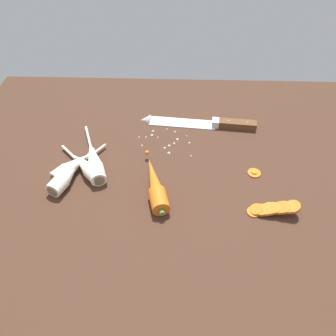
{
  "coord_description": "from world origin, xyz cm",
  "views": [
    {
      "loc": [
        2.04,
        -63.44,
        62.06
      ],
      "look_at": [
        0.0,
        -2.0,
        1.5
      ],
      "focal_mm": 36.06,
      "sensor_mm": 36.0,
      "label": 1
    }
  ],
  "objects_px": {
    "parsnip_front": "(72,167)",
    "whole_carrot": "(155,185)",
    "chefs_knife": "(196,123)",
    "parsnip_back": "(94,160)",
    "parsnip_mid_right": "(67,176)",
    "carrot_slice_stray_near": "(254,172)",
    "carrot_slice_stack": "(273,209)",
    "parsnip_mid_left": "(87,167)"
  },
  "relations": [
    {
      "from": "parsnip_mid_right",
      "to": "parsnip_back",
      "type": "relative_size",
      "value": 0.76
    },
    {
      "from": "parsnip_mid_left",
      "to": "carrot_slice_stack",
      "type": "xyz_separation_m",
      "value": [
        0.45,
        -0.12,
        -0.0
      ]
    },
    {
      "from": "whole_carrot",
      "to": "parsnip_back",
      "type": "bearing_deg",
      "value": 153.35
    },
    {
      "from": "chefs_knife",
      "to": "parsnip_back",
      "type": "height_order",
      "value": "parsnip_back"
    },
    {
      "from": "parsnip_mid_left",
      "to": "carrot_slice_stray_near",
      "type": "height_order",
      "value": "parsnip_mid_left"
    },
    {
      "from": "parsnip_front",
      "to": "carrot_slice_stack",
      "type": "bearing_deg",
      "value": -13.38
    },
    {
      "from": "parsnip_front",
      "to": "whole_carrot",
      "type": "bearing_deg",
      "value": -14.87
    },
    {
      "from": "whole_carrot",
      "to": "carrot_slice_stack",
      "type": "xyz_separation_m",
      "value": [
        0.27,
        -0.06,
        -0.01
      ]
    },
    {
      "from": "chefs_knife",
      "to": "whole_carrot",
      "type": "height_order",
      "value": "whole_carrot"
    },
    {
      "from": "parsnip_mid_left",
      "to": "parsnip_mid_right",
      "type": "bearing_deg",
      "value": -142.88
    },
    {
      "from": "parsnip_mid_right",
      "to": "carrot_slice_stack",
      "type": "height_order",
      "value": "parsnip_mid_right"
    },
    {
      "from": "chefs_knife",
      "to": "parsnip_mid_right",
      "type": "relative_size",
      "value": 2.0
    },
    {
      "from": "parsnip_mid_left",
      "to": "parsnip_back",
      "type": "xyz_separation_m",
      "value": [
        0.01,
        0.02,
        -0.0
      ]
    },
    {
      "from": "parsnip_front",
      "to": "parsnip_mid_right",
      "type": "relative_size",
      "value": 0.91
    },
    {
      "from": "parsnip_mid_left",
      "to": "carrot_slice_stack",
      "type": "distance_m",
      "value": 0.47
    },
    {
      "from": "chefs_knife",
      "to": "parsnip_front",
      "type": "xyz_separation_m",
      "value": [
        -0.32,
        -0.21,
        0.01
      ]
    },
    {
      "from": "whole_carrot",
      "to": "parsnip_back",
      "type": "xyz_separation_m",
      "value": [
        -0.16,
        0.08,
        -0.0
      ]
    },
    {
      "from": "parsnip_mid_right",
      "to": "carrot_slice_stray_near",
      "type": "height_order",
      "value": "parsnip_mid_right"
    },
    {
      "from": "chefs_knife",
      "to": "whole_carrot",
      "type": "xyz_separation_m",
      "value": [
        -0.11,
        -0.27,
        0.01
      ]
    },
    {
      "from": "chefs_knife",
      "to": "carrot_slice_stack",
      "type": "height_order",
      "value": "carrot_slice_stack"
    },
    {
      "from": "chefs_knife",
      "to": "carrot_slice_stack",
      "type": "distance_m",
      "value": 0.37
    },
    {
      "from": "chefs_knife",
      "to": "parsnip_mid_right",
      "type": "height_order",
      "value": "parsnip_mid_right"
    },
    {
      "from": "parsnip_mid_left",
      "to": "parsnip_mid_right",
      "type": "distance_m",
      "value": 0.05
    },
    {
      "from": "chefs_knife",
      "to": "parsnip_mid_right",
      "type": "distance_m",
      "value": 0.41
    },
    {
      "from": "chefs_knife",
      "to": "carrot_slice_stray_near",
      "type": "height_order",
      "value": "chefs_knife"
    },
    {
      "from": "parsnip_mid_right",
      "to": "parsnip_back",
      "type": "bearing_deg",
      "value": 45.05
    },
    {
      "from": "chefs_knife",
      "to": "parsnip_back",
      "type": "bearing_deg",
      "value": -145.04
    },
    {
      "from": "carrot_slice_stack",
      "to": "chefs_knife",
      "type": "bearing_deg",
      "value": 116.73
    },
    {
      "from": "chefs_knife",
      "to": "parsnip_front",
      "type": "bearing_deg",
      "value": -146.34
    },
    {
      "from": "whole_carrot",
      "to": "carrot_slice_stack",
      "type": "relative_size",
      "value": 1.8
    },
    {
      "from": "whole_carrot",
      "to": "parsnip_front",
      "type": "relative_size",
      "value": 1.33
    },
    {
      "from": "whole_carrot",
      "to": "parsnip_mid_right",
      "type": "xyz_separation_m",
      "value": [
        -0.22,
        0.03,
        -0.0
      ]
    },
    {
      "from": "whole_carrot",
      "to": "carrot_slice_stray_near",
      "type": "relative_size",
      "value": 6.31
    },
    {
      "from": "parsnip_mid_left",
      "to": "carrot_slice_stray_near",
      "type": "xyz_separation_m",
      "value": [
        0.43,
        0.01,
        -0.02
      ]
    },
    {
      "from": "carrot_slice_stray_near",
      "to": "chefs_knife",
      "type": "bearing_deg",
      "value": 125.39
    },
    {
      "from": "whole_carrot",
      "to": "carrot_slice_stray_near",
      "type": "height_order",
      "value": "whole_carrot"
    },
    {
      "from": "whole_carrot",
      "to": "carrot_slice_stack",
      "type": "distance_m",
      "value": 0.28
    },
    {
      "from": "whole_carrot",
      "to": "parsnip_front",
      "type": "bearing_deg",
      "value": 165.13
    },
    {
      "from": "chefs_knife",
      "to": "parsnip_back",
      "type": "xyz_separation_m",
      "value": [
        -0.27,
        -0.19,
        0.01
      ]
    },
    {
      "from": "parsnip_front",
      "to": "parsnip_back",
      "type": "bearing_deg",
      "value": 26.1
    },
    {
      "from": "carrot_slice_stray_near",
      "to": "parsnip_front",
      "type": "bearing_deg",
      "value": -178.69
    },
    {
      "from": "chefs_knife",
      "to": "parsnip_mid_left",
      "type": "bearing_deg",
      "value": -143.08
    }
  ]
}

